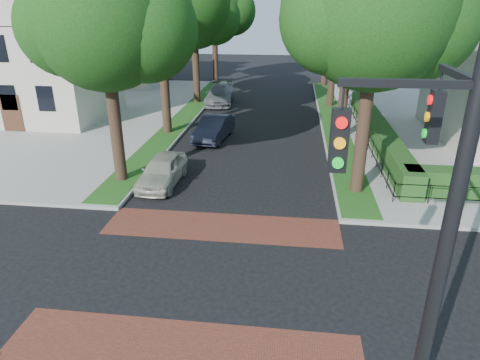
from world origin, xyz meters
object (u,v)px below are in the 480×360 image
at_px(parked_car_front, 162,170).
at_px(parked_car_rear, 220,94).
at_px(traffic_signal, 434,218).
at_px(parked_car_middle, 214,128).

bearing_deg(parked_car_front, parked_car_rear, 92.38).
height_order(traffic_signal, parked_car_middle, traffic_signal).
xyz_separation_m(parked_car_middle, parked_car_rear, (-1.30, 9.99, 0.04)).
height_order(traffic_signal, parked_car_front, traffic_signal).
bearing_deg(parked_car_front, traffic_signal, -51.91).
relative_size(traffic_signal, parked_car_front, 1.98).
bearing_deg(parked_car_front, parked_car_middle, 82.87).
xyz_separation_m(parked_car_front, parked_car_rear, (-0.15, 17.26, 0.09)).
relative_size(parked_car_front, parked_car_middle, 0.91).
bearing_deg(traffic_signal, parked_car_rear, 106.49).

